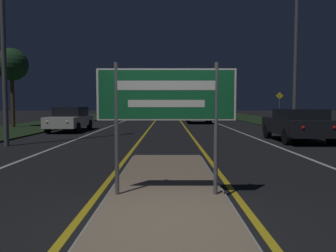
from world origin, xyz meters
TOP-DOWN VIEW (x-y plane):
  - ground_plane at (0.00, 0.00)m, footprint 160.00×160.00m
  - median_island at (0.00, 1.39)m, footprint 2.08×8.66m
  - verge_left at (-9.50, 20.00)m, footprint 5.00×100.00m
  - verge_right at (9.50, 20.00)m, footprint 5.00×100.00m
  - centre_line_yellow_left at (-1.23, 25.00)m, footprint 0.12×70.00m
  - centre_line_yellow_right at (1.23, 25.00)m, footprint 0.12×70.00m
  - lane_line_white_left at (-4.20, 25.00)m, footprint 0.12×70.00m
  - lane_line_white_right at (4.20, 25.00)m, footprint 0.12×70.00m
  - edge_line_white_left at (-7.20, 25.00)m, footprint 0.10×70.00m
  - edge_line_white_right at (7.20, 25.00)m, footprint 0.10×70.00m
  - highway_sign at (0.00, 1.39)m, footprint 2.29×0.07m
  - streetlight_right_near at (6.47, 12.69)m, footprint 0.51×0.51m
  - car_receding_0 at (5.63, 10.09)m, footprint 2.00×4.15m
  - car_receding_1 at (2.60, 23.94)m, footprint 1.99×4.16m
  - car_receding_2 at (6.01, 35.67)m, footprint 1.99×4.35m
  - car_approaching_0 at (-5.86, 15.67)m, footprint 1.87×4.63m
  - car_approaching_1 at (-5.93, 31.66)m, footprint 1.85×4.81m
  - warning_sign at (8.92, 22.13)m, footprint 0.60×0.06m
  - roadside_palm_left at (-10.45, 18.08)m, footprint 2.16×2.16m

SIDE VIEW (x-z plane):
  - ground_plane at x=0.00m, z-range 0.00..0.00m
  - centre_line_yellow_left at x=-1.23m, z-range 0.00..0.01m
  - centre_line_yellow_right at x=1.23m, z-range 0.00..0.01m
  - lane_line_white_left at x=-4.20m, z-range 0.00..0.01m
  - lane_line_white_right at x=4.20m, z-range 0.00..0.01m
  - edge_line_white_left at x=-7.20m, z-range 0.00..0.01m
  - edge_line_white_right at x=7.20m, z-range 0.00..0.01m
  - verge_left at x=-9.50m, z-range 0.00..0.08m
  - verge_right at x=9.50m, z-range 0.00..0.08m
  - median_island at x=0.00m, z-range -0.01..0.09m
  - car_receding_2 at x=6.01m, z-range 0.05..1.35m
  - car_approaching_0 at x=-5.86m, z-range 0.03..1.48m
  - car_approaching_1 at x=-5.93m, z-range 0.04..1.47m
  - car_receding_0 at x=5.63m, z-range 0.05..1.47m
  - car_receding_1 at x=2.60m, z-range 0.05..1.47m
  - warning_sign at x=8.92m, z-range 0.33..2.85m
  - highway_sign at x=0.00m, z-range 0.57..2.77m
  - roadside_palm_left at x=-10.45m, z-range 1.59..6.87m
  - streetlight_right_near at x=6.47m, z-range 1.23..9.97m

